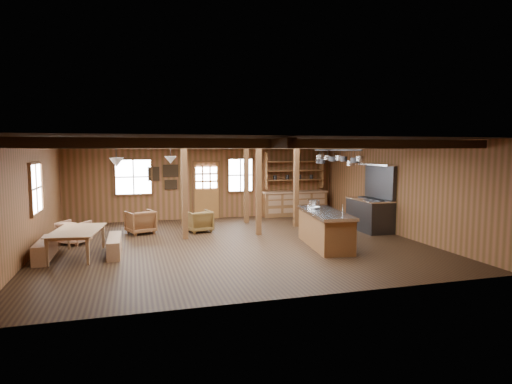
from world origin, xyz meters
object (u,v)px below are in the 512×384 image
dining_table (79,243)px  armchair_b (199,221)px  armchair_c (74,232)px  commercial_range (372,209)px  kitchen_island (325,229)px  armchair_a (141,222)px

dining_table → armchair_b: 3.98m
dining_table → armchair_c: (-0.30, 1.54, -0.01)m
armchair_c → commercial_range: bearing=-155.5°
kitchen_island → armchair_b: 4.14m
dining_table → armchair_b: size_ratio=2.54×
kitchen_island → dining_table: kitchen_island is taller
kitchen_island → dining_table: (-6.14, 0.64, -0.15)m
armchair_a → armchair_b: size_ratio=1.07×
kitchen_island → armchair_b: kitchen_island is taller
kitchen_island → commercial_range: 2.94m
dining_table → armchair_a: (1.47, 2.54, 0.03)m
kitchen_island → commercial_range: bearing=42.1°
commercial_range → armchair_a: size_ratio=2.70×
armchair_a → armchair_c: bearing=9.4°
commercial_range → armchair_c: 8.87m
kitchen_island → armchair_a: 5.65m
commercial_range → armchair_b: commercial_range is taller
kitchen_island → armchair_a: size_ratio=3.30×
armchair_a → armchair_c: (-1.77, -1.00, -0.04)m
armchair_a → armchair_c: size_ratio=1.11×
dining_table → armchair_c: dining_table is taller
armchair_a → armchair_b: bearing=152.9°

